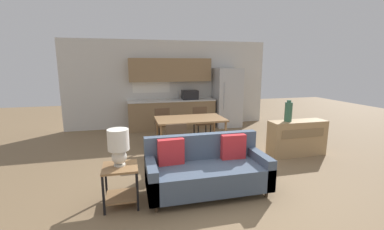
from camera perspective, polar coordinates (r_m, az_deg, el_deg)
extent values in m
plane|color=#7F6647|center=(4.18, 5.92, -16.80)|extent=(20.00, 20.00, 0.00)
cube|color=silver|center=(8.22, -4.98, 6.83)|extent=(6.40, 0.06, 2.70)
cube|color=white|center=(8.10, -9.07, 8.11)|extent=(1.15, 0.01, 0.91)
cube|color=#8E704C|center=(8.01, -4.49, 0.08)|extent=(2.65, 0.62, 0.86)
cube|color=silver|center=(7.94, -4.54, 3.27)|extent=(2.68, 0.65, 0.04)
cube|color=#B2B5B7|center=(7.92, -2.86, 3.44)|extent=(0.48, 0.36, 0.01)
cylinder|color=#B7BABC|center=(8.08, -3.10, 4.43)|extent=(0.02, 0.02, 0.24)
cube|color=#8E704C|center=(8.00, -4.81, 9.95)|extent=(2.51, 0.34, 0.70)
cube|color=black|center=(7.98, -0.46, 4.51)|extent=(0.48, 0.36, 0.28)
cube|color=#B7BABC|center=(8.33, 7.78, 3.89)|extent=(0.80, 0.75, 1.85)
cylinder|color=silver|center=(7.86, 7.24, 4.16)|extent=(0.02, 0.02, 0.83)
cube|color=olive|center=(5.91, -0.42, -0.90)|extent=(1.57, 0.91, 0.04)
cylinder|color=olive|center=(5.50, -6.82, -5.91)|extent=(0.05, 0.05, 0.71)
cylinder|color=olive|center=(5.84, 7.43, -4.89)|extent=(0.05, 0.05, 0.71)
cylinder|color=olive|center=(6.25, -7.74, -3.85)|extent=(0.05, 0.05, 0.71)
cylinder|color=olive|center=(6.56, 4.94, -3.08)|extent=(0.05, 0.05, 0.71)
cylinder|color=#3D2D1E|center=(3.71, -7.92, -19.84)|extent=(0.05, 0.05, 0.10)
cylinder|color=#3D2D1E|center=(4.18, 16.19, -16.44)|extent=(0.05, 0.05, 0.10)
cylinder|color=#3D2D1E|center=(4.27, -8.89, -15.49)|extent=(0.05, 0.05, 0.10)
cylinder|color=#3D2D1E|center=(4.69, 12.18, -13.13)|extent=(0.05, 0.05, 0.10)
cube|color=#47566B|center=(4.04, 3.52, -13.50)|extent=(1.85, 0.80, 0.35)
cube|color=#47566B|center=(4.25, 2.20, -9.18)|extent=(1.85, 0.14, 0.76)
cube|color=#47566B|center=(3.86, -9.03, -13.70)|extent=(0.14, 0.80, 0.49)
cube|color=#47566B|center=(4.33, 14.60, -11.11)|extent=(0.14, 0.80, 0.49)
cube|color=red|center=(3.96, -4.70, -8.15)|extent=(0.41, 0.15, 0.40)
cube|color=red|center=(4.24, 9.15, -6.97)|extent=(0.40, 0.13, 0.40)
cube|color=olive|center=(3.75, -15.70, -11.09)|extent=(0.48, 0.48, 0.03)
cube|color=olive|center=(3.94, -15.36, -16.98)|extent=(0.43, 0.43, 0.02)
cube|color=black|center=(3.69, -19.07, -16.63)|extent=(0.03, 0.03, 0.55)
cube|color=black|center=(3.67, -12.00, -16.38)|extent=(0.03, 0.03, 0.55)
cube|color=black|center=(4.08, -18.55, -13.82)|extent=(0.03, 0.03, 0.55)
cube|color=black|center=(4.06, -12.25, -13.58)|extent=(0.03, 0.03, 0.55)
cylinder|color=silver|center=(3.77, -15.78, -10.58)|extent=(0.16, 0.16, 0.02)
sphere|color=silver|center=(3.73, -15.87, -8.95)|extent=(0.21, 0.21, 0.21)
cylinder|color=white|center=(3.66, -16.07, -5.28)|extent=(0.29, 0.29, 0.29)
cube|color=tan|center=(6.07, 22.26, -4.74)|extent=(1.26, 0.38, 0.77)
cube|color=olive|center=(5.89, 23.48, -3.78)|extent=(1.01, 0.01, 0.18)
cylinder|color=#336047|center=(5.82, 20.63, 0.65)|extent=(0.16, 0.16, 0.41)
cylinder|color=#336047|center=(5.78, 20.78, 2.87)|extent=(0.09, 0.09, 0.05)
cube|color=brown|center=(5.16, -3.88, -5.83)|extent=(0.42, 0.42, 0.04)
cube|color=brown|center=(4.92, -3.51, -4.16)|extent=(0.40, 0.03, 0.37)
cylinder|color=black|center=(5.42, -2.39, -7.60)|extent=(0.03, 0.03, 0.43)
cylinder|color=black|center=(5.37, -5.97, -7.84)|extent=(0.03, 0.03, 0.43)
cylinder|color=black|center=(5.11, -1.60, -8.78)|extent=(0.03, 0.03, 0.43)
cylinder|color=black|center=(5.05, -5.42, -9.07)|extent=(0.03, 0.03, 0.43)
cube|color=brown|center=(6.60, -6.21, -2.11)|extent=(0.46, 0.46, 0.04)
cube|color=brown|center=(6.75, -6.62, -0.04)|extent=(0.40, 0.07, 0.37)
cylinder|color=black|center=(6.47, -7.28, -4.59)|extent=(0.03, 0.03, 0.43)
cylinder|color=black|center=(6.54, -4.37, -4.34)|extent=(0.03, 0.03, 0.43)
cylinder|color=black|center=(6.79, -7.89, -3.85)|extent=(0.03, 0.03, 0.43)
cylinder|color=black|center=(6.86, -5.11, -3.63)|extent=(0.03, 0.03, 0.43)
cube|color=brown|center=(6.76, 2.29, -1.73)|extent=(0.45, 0.45, 0.04)
cube|color=brown|center=(6.90, 1.74, 0.28)|extent=(0.40, 0.06, 0.37)
cylinder|color=black|center=(6.61, 1.40, -4.15)|extent=(0.03, 0.03, 0.43)
cylinder|color=black|center=(6.73, 4.14, -3.90)|extent=(0.03, 0.03, 0.43)
cylinder|color=black|center=(6.92, 0.46, -3.45)|extent=(0.03, 0.03, 0.43)
cylinder|color=black|center=(7.03, 3.09, -3.23)|extent=(0.03, 0.03, 0.43)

